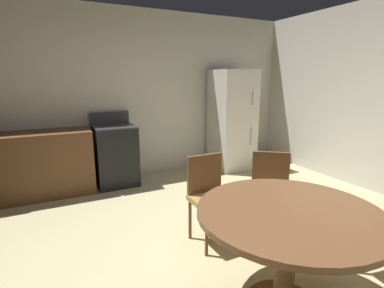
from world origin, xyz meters
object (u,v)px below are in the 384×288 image
Objects in this scene: chair_northeast at (271,189)px; dining_table at (288,231)px; oven_range at (115,155)px; chair_north at (210,193)px; refrigerator at (232,120)px.

dining_table is at bearing -0.00° from chair_northeast.
chair_north is (0.49, -2.07, 0.03)m from oven_range.
oven_range reaches higher than dining_table.
chair_northeast is (1.10, -2.25, 0.03)m from oven_range.
oven_range is 1.26× the size of chair_north.
dining_table is at bearing 0.00° from chair_north.
dining_table is at bearing -117.42° from refrigerator.
chair_northeast is at bearing 72.11° from chair_north.
dining_table is (0.51, -3.10, 0.14)m from oven_range.
dining_table is 1.04m from chair_north.
refrigerator is 3.45m from dining_table.
oven_range is at bearing -118.91° from chair_northeast.
chair_northeast reaches higher than dining_table.
refrigerator is at bearing -169.15° from chair_northeast.
chair_north is (-1.60, -2.01, -0.38)m from refrigerator.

